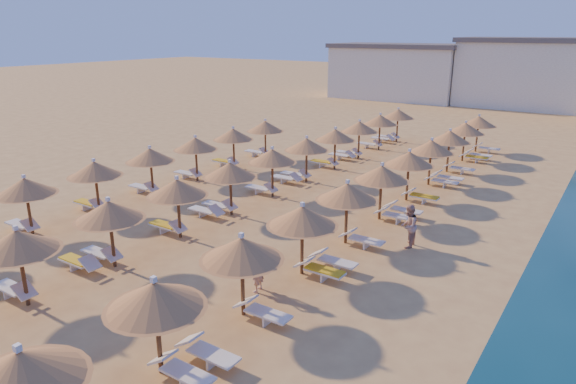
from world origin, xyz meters
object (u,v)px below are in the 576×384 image
Objects in this scene: parasol_row_west at (252,164)px; beachgoer_b at (409,226)px; parasol_row_east at (365,183)px; beachgoer_a at (257,269)px.

beachgoer_b is at bearing -4.46° from parasol_row_west.
parasol_row_east is 22.14× the size of beachgoer_b.
parasol_row_west reaches higher than beachgoer_b.
parasol_row_west is 24.35× the size of beachgoer_a.
parasol_row_east is 24.35× the size of beachgoer_a.
parasol_row_east reaches higher than beachgoer_b.
parasol_row_west is at bearing -151.86° from beachgoer_a.
beachgoer_b is at bearing -16.02° from parasol_row_east.
parasol_row_west is 8.08m from beachgoer_b.
parasol_row_west is 22.14× the size of beachgoer_b.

